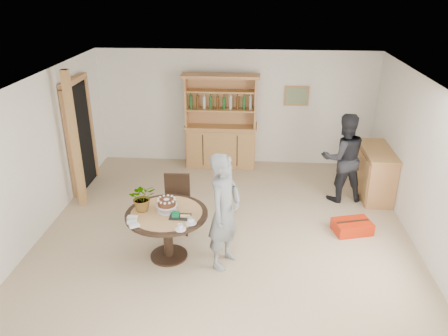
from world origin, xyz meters
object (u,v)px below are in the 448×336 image
(hutch, at_px, (221,136))
(dining_chair, at_px, (177,199))
(red_suitcase, at_px, (352,227))
(dining_table, at_px, (167,222))
(teen_boy, at_px, (225,211))
(adult_person, at_px, (343,158))
(sideboard, at_px, (375,172))

(hutch, height_order, dining_chair, hutch)
(hutch, relative_size, red_suitcase, 2.99)
(hutch, bearing_deg, dining_chair, -100.75)
(dining_table, height_order, teen_boy, teen_boy)
(dining_chair, bearing_deg, hutch, 77.03)
(adult_person, bearing_deg, red_suitcase, 80.91)
(dining_table, distance_m, adult_person, 3.56)
(dining_table, xyz_separation_m, adult_person, (2.88, 2.08, 0.24))
(teen_boy, bearing_deg, dining_table, 107.48)
(sideboard, distance_m, dining_chair, 3.84)
(sideboard, distance_m, adult_person, 0.80)
(red_suitcase, bearing_deg, dining_chair, 166.44)
(dining_table, distance_m, teen_boy, 0.90)
(hutch, distance_m, dining_chair, 2.76)
(dining_table, bearing_deg, adult_person, 35.91)
(hutch, xyz_separation_m, sideboard, (3.04, -1.24, -0.22))
(hutch, distance_m, adult_person, 2.78)
(sideboard, bearing_deg, dining_chair, -157.59)
(red_suitcase, bearing_deg, hutch, 117.21)
(hutch, xyz_separation_m, teen_boy, (0.34, -3.64, 0.18))
(dining_table, height_order, dining_chair, dining_chair)
(sideboard, bearing_deg, adult_person, -162.53)
(sideboard, relative_size, adult_person, 0.75)
(sideboard, bearing_deg, teen_boy, -138.44)
(dining_chair, distance_m, teen_boy, 1.30)
(adult_person, bearing_deg, dining_chair, 13.45)
(red_suitcase, bearing_deg, dining_table, -177.69)
(teen_boy, relative_size, red_suitcase, 2.54)
(adult_person, bearing_deg, dining_table, 25.84)
(dining_chair, bearing_deg, adult_person, 21.31)
(adult_person, distance_m, red_suitcase, 1.40)
(hutch, distance_m, red_suitcase, 3.61)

